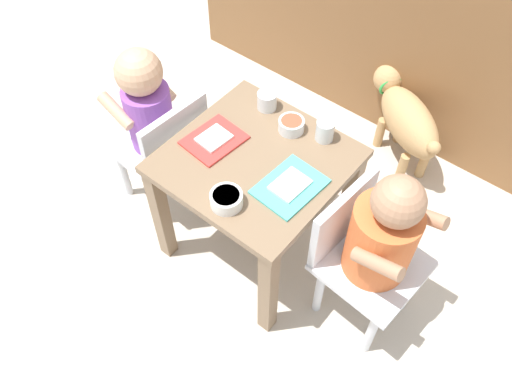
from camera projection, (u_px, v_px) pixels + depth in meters
ground_plane at (256, 243)px, 1.91m from camera, size 7.00×7.00×0.00m
kitchen_cabinet_back at (412, 20)px, 2.03m from camera, size 1.88×0.32×0.85m
dining_table at (256, 178)px, 1.62m from camera, size 0.51×0.50×0.46m
seated_child_left at (151, 115)px, 1.72m from camera, size 0.30×0.30×0.65m
seated_child_right at (379, 238)px, 1.43m from camera, size 0.30×0.30×0.66m
dog at (406, 117)px, 2.01m from camera, size 0.42×0.34×0.31m
food_tray_left at (214, 139)px, 1.58m from camera, size 0.16×0.18×0.02m
food_tray_right at (290, 186)px, 1.47m from camera, size 0.16×0.20×0.02m
water_cup_left at (267, 101)px, 1.66m from camera, size 0.06×0.06×0.06m
water_cup_right at (325, 131)px, 1.57m from camera, size 0.06×0.06×0.07m
veggie_bowl_near at (226, 199)px, 1.43m from camera, size 0.09×0.09×0.04m
cereal_bowl_right_side at (291, 125)px, 1.60m from camera, size 0.08×0.08×0.04m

